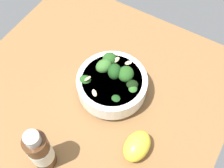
% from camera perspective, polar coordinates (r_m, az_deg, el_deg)
% --- Properties ---
extents(ground_plane, '(0.67, 0.67, 0.04)m').
position_cam_1_polar(ground_plane, '(0.76, -3.66, -3.10)').
color(ground_plane, brown).
extents(bowl_of_broccoli, '(0.17, 0.17, 0.09)m').
position_cam_1_polar(bowl_of_broccoli, '(0.71, 0.03, 0.24)').
color(bowl_of_broccoli, white).
rests_on(bowl_of_broccoli, ground_plane).
extents(lemon_wedge, '(0.06, 0.08, 0.05)m').
position_cam_1_polar(lemon_wedge, '(0.66, 5.00, -12.22)').
color(lemon_wedge, yellow).
rests_on(lemon_wedge, ground_plane).
extents(bottle_short, '(0.05, 0.05, 0.15)m').
position_cam_1_polar(bottle_short, '(0.63, -14.45, -12.64)').
color(bottle_short, '#472814').
rests_on(bottle_short, ground_plane).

